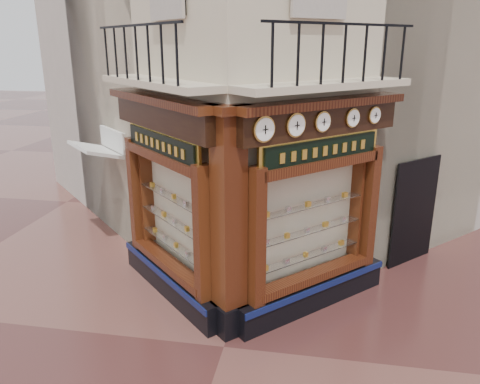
% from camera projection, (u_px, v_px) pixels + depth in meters
% --- Properties ---
extents(ground, '(80.00, 80.00, 0.00)m').
position_uv_depth(ground, '(224.00, 347.00, 7.85)').
color(ground, '#492422').
rests_on(ground, ground).
extents(neighbour_left, '(11.31, 11.31, 11.00)m').
position_uv_depth(neighbour_left, '(201.00, 22.00, 14.69)').
color(neighbour_left, '#B8ADA0').
rests_on(neighbour_left, ground).
extents(neighbour_right, '(11.31, 11.31, 11.00)m').
position_uv_depth(neighbour_right, '(363.00, 21.00, 13.88)').
color(neighbour_right, '#B8ADA0').
rests_on(neighbour_right, ground).
extents(shopfront_left, '(2.86, 2.86, 3.98)m').
position_uv_depth(shopfront_left, '(168.00, 201.00, 8.95)').
color(shopfront_left, black).
rests_on(shopfront_left, ground).
extents(shopfront_right, '(2.86, 2.86, 3.98)m').
position_uv_depth(shopfront_right, '(316.00, 210.00, 8.49)').
color(shopfront_right, black).
rests_on(shopfront_right, ground).
extents(corner_pilaster, '(0.85, 0.85, 3.98)m').
position_uv_depth(corner_pilaster, '(229.00, 228.00, 7.73)').
color(corner_pilaster, black).
rests_on(corner_pilaster, ground).
extents(balcony, '(5.94, 2.97, 1.03)m').
position_uv_depth(balcony, '(239.00, 83.00, 7.96)').
color(balcony, '#C3B798').
rests_on(balcony, ground).
extents(clock_a, '(0.32, 0.32, 0.41)m').
position_uv_depth(clock_a, '(264.00, 129.00, 7.09)').
color(clock_a, '#B88E3D').
rests_on(clock_a, ground).
extents(clock_b, '(0.31, 0.31, 0.39)m').
position_uv_depth(clock_b, '(296.00, 125.00, 7.44)').
color(clock_b, '#B88E3D').
rests_on(clock_b, ground).
extents(clock_c, '(0.28, 0.28, 0.35)m').
position_uv_depth(clock_c, '(323.00, 122.00, 7.77)').
color(clock_c, '#B88E3D').
rests_on(clock_c, ground).
extents(clock_d, '(0.27, 0.27, 0.34)m').
position_uv_depth(clock_d, '(353.00, 118.00, 8.17)').
color(clock_d, '#B88E3D').
rests_on(clock_d, ground).
extents(clock_e, '(0.26, 0.26, 0.31)m').
position_uv_depth(clock_e, '(374.00, 115.00, 8.48)').
color(clock_e, '#B88E3D').
rests_on(clock_e, ground).
extents(awning, '(1.71, 1.71, 0.32)m').
position_uv_depth(awning, '(104.00, 243.00, 11.95)').
color(awning, silver).
rests_on(awning, ground).
extents(signboard_left, '(2.01, 2.01, 0.54)m').
position_uv_depth(signboard_left, '(161.00, 144.00, 8.57)').
color(signboard_left, yellow).
rests_on(signboard_left, ground).
extents(signboard_right, '(2.01, 2.01, 0.54)m').
position_uv_depth(signboard_right, '(322.00, 150.00, 8.09)').
color(signboard_right, yellow).
rests_on(signboard_right, ground).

